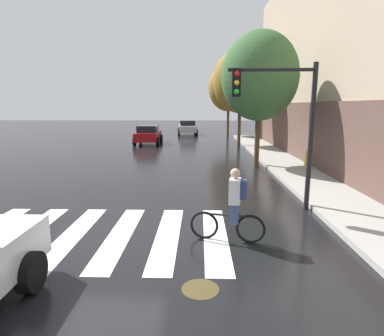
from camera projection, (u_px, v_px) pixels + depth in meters
ground_plane at (107, 236)px, 7.60m from camera, size 120.00×120.00×0.00m
crosswalk_stripes at (96, 235)px, 7.61m from camera, size 6.21×3.77×0.01m
manhole_cover at (200, 289)px, 5.38m from camera, size 0.64×0.64×0.01m
sedan_mid at (148, 134)px, 25.83m from camera, size 2.08×4.30×1.47m
sedan_far at (187, 127)px, 34.11m from camera, size 2.28×4.45×1.50m
cyclist at (233, 206)px, 7.13m from camera, size 1.69×0.43×1.69m
traffic_light_near at (283, 112)px, 8.98m from camera, size 2.47×0.28×4.20m
fire_hydrant at (307, 159)px, 15.30m from camera, size 0.33×0.22×0.78m
street_tree_near at (260, 76)px, 15.20m from camera, size 3.66×3.66×6.51m
street_tree_mid at (240, 81)px, 23.08m from camera, size 3.96×3.96×7.05m
street_tree_far at (229, 88)px, 31.16m from camera, size 3.94×3.94×7.01m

